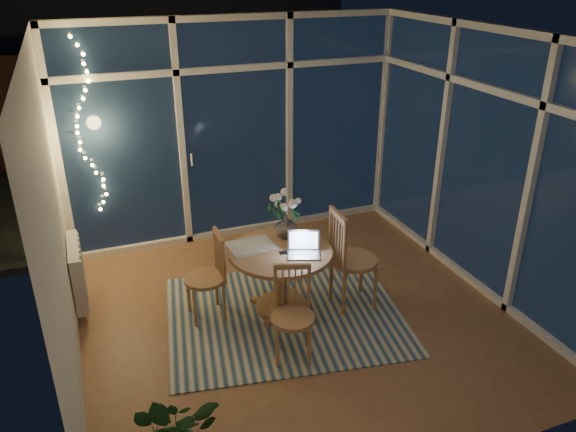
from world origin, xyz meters
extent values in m
plane|color=brown|center=(0.00, 0.00, 0.00)|extent=(4.00, 4.00, 0.00)
plane|color=white|center=(0.00, 0.00, 2.60)|extent=(4.00, 4.00, 0.00)
cube|color=silver|center=(0.00, 2.00, 1.30)|extent=(4.00, 0.04, 2.60)
cube|color=silver|center=(0.00, -2.00, 1.30)|extent=(4.00, 0.04, 2.60)
cube|color=silver|center=(-2.00, 0.00, 1.30)|extent=(0.04, 4.00, 2.60)
cube|color=silver|center=(2.00, 0.00, 1.30)|extent=(0.04, 4.00, 2.60)
cube|color=white|center=(0.00, 1.96, 1.30)|extent=(4.00, 0.10, 2.60)
cube|color=white|center=(1.96, 0.00, 1.30)|extent=(0.10, 4.00, 2.60)
cube|color=silver|center=(-1.94, 0.90, 0.40)|extent=(0.10, 0.70, 0.58)
cube|color=black|center=(0.50, 5.00, -0.06)|extent=(12.00, 6.00, 0.10)
cube|color=#361E13|center=(0.00, 5.50, 0.90)|extent=(11.00, 0.08, 1.80)
cube|color=#30333A|center=(0.30, 8.50, 2.20)|extent=(7.00, 3.00, 2.20)
sphere|color=black|center=(-0.80, 3.40, 0.45)|extent=(0.90, 0.90, 0.90)
cube|color=beige|center=(-0.13, 0.04, 0.01)|extent=(2.48, 2.12, 0.01)
cylinder|color=#AC714E|center=(-0.13, 0.14, 0.33)|extent=(1.12, 1.12, 0.66)
cube|color=#AC714E|center=(-0.83, 0.30, 0.44)|extent=(0.41, 0.41, 0.88)
cube|color=#AC714E|center=(0.57, 0.00, 0.52)|extent=(0.51, 0.51, 1.04)
cube|color=#AC714E|center=(-0.29, -0.56, 0.42)|extent=(0.50, 0.50, 0.85)
imported|color=silver|center=(0.02, 0.39, 0.77)|extent=(0.23, 0.23, 0.21)
imported|color=silver|center=(0.14, 0.16, 0.68)|extent=(0.17, 0.17, 0.04)
cube|color=beige|center=(-0.34, 0.30, 0.67)|extent=(0.43, 0.34, 0.01)
cube|color=black|center=(-0.11, 0.09, 0.67)|extent=(0.10, 0.06, 0.01)
camera|label=1|loc=(-1.74, -4.18, 3.15)|focal=35.00mm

